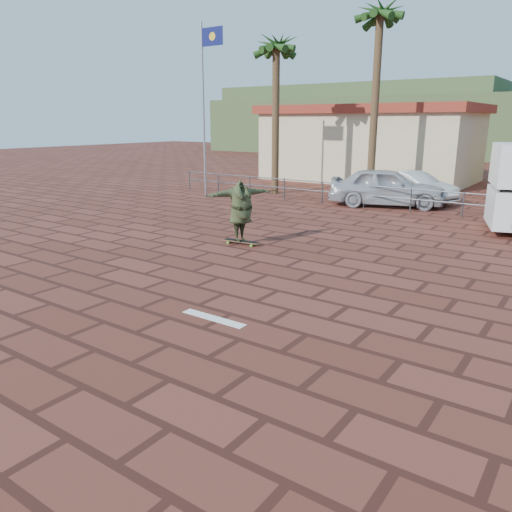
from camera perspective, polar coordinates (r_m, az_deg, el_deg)
The scene contains 12 objects.
ground at distance 10.76m, azimuth -3.63°, elevation -4.33°, with size 120.00×120.00×0.00m, color maroon.
paint_stripe at distance 9.48m, azimuth -4.87°, elevation -7.10°, with size 1.40×0.22×0.01m, color white.
guardrail at distance 21.08m, azimuth 17.31°, elevation 6.58°, with size 24.06×0.06×1.00m.
flagpole at distance 24.94m, azimuth -5.82°, elevation 17.53°, with size 1.30×0.10×8.00m.
palm_far_left at distance 25.70m, azimuth 2.33°, elevation 22.43°, with size 2.40×2.40×8.25m.
palm_left at distance 25.11m, azimuth 13.98°, elevation 24.79°, with size 2.40×2.40×9.45m.
building_west at distance 32.37m, azimuth 12.96°, elevation 12.50°, with size 12.60×7.60×4.50m.
hill_back at distance 69.91m, azimuth 11.63°, elevation 15.24°, with size 35.00×14.00×8.00m, color #384C28.
longboard at distance 14.97m, azimuth -1.70°, elevation 1.68°, with size 1.18×0.41×0.11m.
skateboarder at distance 14.78m, azimuth -1.73°, elevation 5.18°, with size 2.23×0.61×1.82m, color #353D21.
car_silver at distance 22.46m, azimuth 14.72°, elevation 7.64°, with size 1.96×4.86×1.66m, color #ACAFB3.
car_white at distance 24.11m, azimuth 17.47°, elevation 7.57°, with size 1.44×4.14×1.36m, color silver.
Camera 1 is at (6.39, -7.88, 3.59)m, focal length 35.00 mm.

